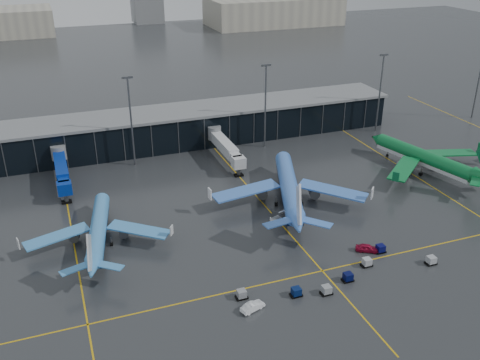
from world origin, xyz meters
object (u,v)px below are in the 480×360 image
object	(u,v)px
baggage_carts	(344,275)
mobile_airstair	(278,219)
airliner_aer_lingus	(425,149)
airliner_arkefly	(97,220)
service_van_red	(367,248)
airliner_klm_near	(289,176)
service_van_white	(253,306)

from	to	relation	value
baggage_carts	mobile_airstair	xyz separation A→B (m)	(-3.01, 24.25, 0.01)
airliner_aer_lingus	mobile_airstair	bearing A→B (deg)	-179.90
airliner_arkefly	airliner_aer_lingus	distance (m)	88.74
mobile_airstair	airliner_arkefly	bearing A→B (deg)	159.33
baggage_carts	service_van_red	bearing A→B (deg)	34.72
airliner_arkefly	mobile_airstair	distance (m)	39.98
airliner_klm_near	service_van_white	world-z (taller)	airliner_klm_near
airliner_arkefly	service_van_red	bearing A→B (deg)	-13.29
airliner_klm_near	service_van_red	bearing A→B (deg)	-57.35
airliner_aer_lingus	service_van_red	xyz separation A→B (m)	(-36.76, -30.01, -5.65)
airliner_arkefly	service_van_red	xyz separation A→B (m)	(51.70, -23.06, -4.77)
airliner_aer_lingus	service_van_red	bearing A→B (deg)	-154.67
service_van_white	mobile_airstair	bearing A→B (deg)	-50.39
airliner_arkefly	baggage_carts	size ratio (longest dim) A/B	0.87
airliner_klm_near	mobile_airstair	bearing A→B (deg)	-108.03
airliner_aer_lingus	mobile_airstair	world-z (taller)	airliner_aer_lingus
baggage_carts	airliner_arkefly	bearing A→B (deg)	145.11
service_van_white	airliner_klm_near	bearing A→B (deg)	-51.84
baggage_carts	service_van_white	xyz separation A→B (m)	(-19.97, -2.78, 0.00)
mobile_airstair	service_van_red	size ratio (longest dim) A/B	0.77
airliner_arkefly	airliner_aer_lingus	size ratio (longest dim) A/B	0.86
airliner_klm_near	service_van_white	size ratio (longest dim) A/B	9.76
airliner_arkefly	baggage_carts	bearing A→B (deg)	-24.15
airliner_arkefly	service_van_red	distance (m)	56.81
baggage_carts	service_van_red	distance (m)	11.38
service_van_white	service_van_red	bearing A→B (deg)	-90.77
airliner_klm_near	mobile_airstair	distance (m)	12.20
airliner_klm_near	service_van_white	xyz separation A→B (m)	(-23.43, -35.33, -6.17)
airliner_klm_near	baggage_carts	bearing A→B (deg)	-76.15
service_van_red	baggage_carts	bearing A→B (deg)	155.30
baggage_carts	service_van_red	world-z (taller)	baggage_carts
airliner_aer_lingus	service_van_red	distance (m)	47.79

